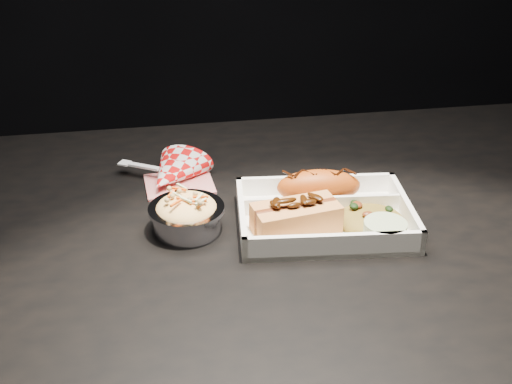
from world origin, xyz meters
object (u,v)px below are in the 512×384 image
(food_tray, at_px, (324,218))
(hotdog, at_px, (296,215))
(dining_table, at_px, (302,268))
(foil_coleslaw_cup, at_px, (187,213))
(napkin_fork, at_px, (172,174))
(fried_pastry, at_px, (319,187))

(food_tray, bearing_deg, hotdog, -149.23)
(dining_table, distance_m, food_tray, 0.11)
(foil_coleslaw_cup, distance_m, napkin_fork, 0.15)
(foil_coleslaw_cup, bearing_deg, dining_table, 1.34)
(dining_table, distance_m, hotdog, 0.13)
(dining_table, height_order, food_tray, food_tray)
(napkin_fork, bearing_deg, fried_pastry, 2.46)
(food_tray, height_order, napkin_fork, napkin_fork)
(foil_coleslaw_cup, bearing_deg, napkin_fork, 94.70)
(dining_table, bearing_deg, napkin_fork, 141.44)
(dining_table, distance_m, napkin_fork, 0.26)
(fried_pastry, height_order, hotdog, hotdog)
(hotdog, xyz_separation_m, foil_coleslaw_cup, (-0.15, 0.04, -0.00))
(fried_pastry, relative_size, napkin_fork, 0.80)
(fried_pastry, height_order, foil_coleslaw_cup, foil_coleslaw_cup)
(fried_pastry, xyz_separation_m, foil_coleslaw_cup, (-0.21, -0.04, -0.01))
(food_tray, distance_m, napkin_fork, 0.27)
(hotdog, bearing_deg, foil_coleslaw_cup, 155.92)
(food_tray, relative_size, foil_coleslaw_cup, 2.43)
(dining_table, distance_m, foil_coleslaw_cup, 0.21)
(hotdog, relative_size, foil_coleslaw_cup, 1.18)
(dining_table, xyz_separation_m, food_tray, (0.02, -0.02, 0.10))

